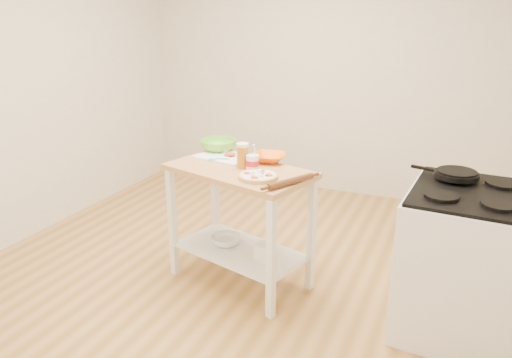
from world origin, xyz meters
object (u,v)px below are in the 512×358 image
object	(u,v)px
cutting_board	(225,156)
green_bowl	(219,145)
spatula	(218,159)
pizza	(258,176)
knife	(221,149)
prep_island	(239,202)
shelf_bin	(264,251)
rolling_pin	(291,182)
orange_bowl	(269,158)
gas_stove	(463,261)
shelf_glass_bowl	(226,240)
yogurt_tub	(253,163)
skillet	(455,174)
beer_pint	(243,155)

from	to	relation	value
cutting_board	green_bowl	world-z (taller)	green_bowl
spatula	green_bowl	bearing A→B (deg)	104.53
pizza	knife	size ratio (longest dim) A/B	0.99
pizza	green_bowl	bearing A→B (deg)	138.28
prep_island	cutting_board	size ratio (longest dim) A/B	2.59
prep_island	shelf_bin	distance (m)	0.40
cutting_board	rolling_pin	distance (m)	0.79
knife	orange_bowl	size ratio (longest dim) A/B	1.12
gas_stove	shelf_glass_bowl	bearing A→B (deg)	-176.14
orange_bowl	shelf_bin	distance (m)	0.69
yogurt_tub	shelf_bin	distance (m)	0.65
gas_stove	shelf_bin	size ratio (longest dim) A/B	9.89
gas_stove	pizza	bearing A→B (deg)	-168.61
prep_island	skillet	xyz separation A→B (m)	(1.42, 0.22, 0.33)
pizza	yogurt_tub	world-z (taller)	yogurt_tub
shelf_glass_bowl	gas_stove	bearing A→B (deg)	0.20
cutting_board	green_bowl	distance (m)	0.19
gas_stove	spatula	xyz separation A→B (m)	(-1.76, 0.07, 0.44)
beer_pint	orange_bowl	bearing A→B (deg)	60.72
skillet	cutting_board	size ratio (longest dim) A/B	0.97
pizza	yogurt_tub	distance (m)	0.18
beer_pint	yogurt_tub	distance (m)	0.10
shelf_bin	pizza	bearing A→B (deg)	-98.62
beer_pint	shelf_glass_bowl	distance (m)	0.71
knife	green_bowl	distance (m)	0.04
green_bowl	prep_island	bearing A→B (deg)	-45.35
knife	yogurt_tub	world-z (taller)	yogurt_tub
pizza	knife	distance (m)	0.73
spatula	shelf_bin	size ratio (longest dim) A/B	1.30
pizza	orange_bowl	bearing A→B (deg)	101.17
knife	shelf_glass_bowl	bearing A→B (deg)	-62.80
cutting_board	green_bowl	bearing A→B (deg)	141.87
gas_stove	skillet	bearing A→B (deg)	124.37
shelf_bin	skillet	bearing A→B (deg)	13.26
rolling_pin	yogurt_tub	bearing A→B (deg)	152.72
prep_island	knife	xyz separation A→B (m)	(-0.32, 0.35, 0.28)
prep_island	cutting_board	world-z (taller)	cutting_board
skillet	cutting_board	bearing A→B (deg)	-165.00
knife	green_bowl	world-z (taller)	green_bowl
skillet	cutting_board	distance (m)	1.65
knife	beer_pint	world-z (taller)	beer_pint
cutting_board	spatula	xyz separation A→B (m)	(0.00, -0.12, 0.01)
yogurt_tub	cutting_board	bearing A→B (deg)	146.67
orange_bowl	knife	bearing A→B (deg)	166.59
green_bowl	shelf_glass_bowl	distance (m)	0.76
prep_island	shelf_glass_bowl	world-z (taller)	prep_island
shelf_bin	prep_island	bearing A→B (deg)	165.36
yogurt_tub	shelf_bin	size ratio (longest dim) A/B	1.74
orange_bowl	beer_pint	world-z (taller)	beer_pint
shelf_bin	gas_stove	bearing A→B (deg)	4.05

